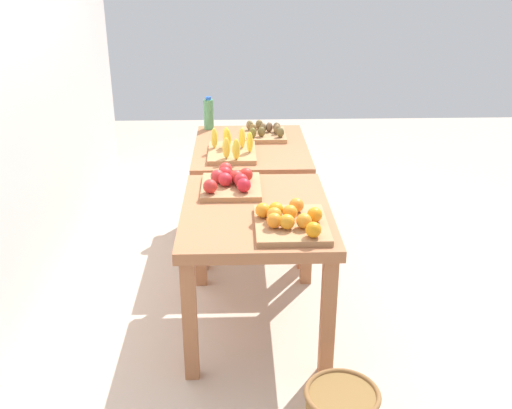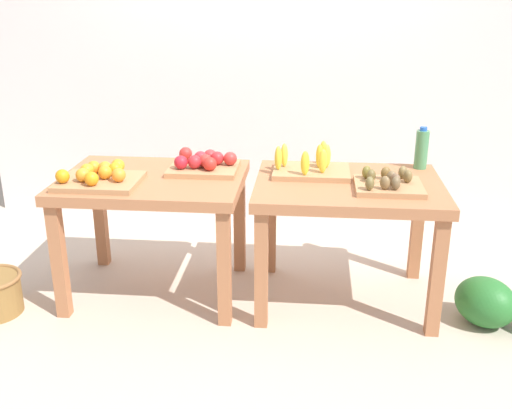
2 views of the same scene
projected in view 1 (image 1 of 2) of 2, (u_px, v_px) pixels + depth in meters
name	position (u px, v px, depth m)	size (l,w,h in m)	color
ground_plane	(253.00, 275.00, 3.97)	(8.00, 8.00, 0.00)	#C1AE9A
back_wall	(15.00, 48.00, 3.34)	(4.40, 0.12, 3.00)	silver
display_table_left	(256.00, 226.00, 3.21)	(1.04, 0.80, 0.73)	#A66742
display_table_right	(251.00, 159.00, 4.24)	(1.04, 0.80, 0.73)	#A66742
orange_bin	(290.00, 220.00, 2.92)	(0.44, 0.36, 0.11)	#B07E52
apple_bin	(231.00, 182.00, 3.40)	(0.40, 0.34, 0.11)	#B07E52
banana_crate	(232.00, 149.00, 3.98)	(0.44, 0.32, 0.17)	#B07E52
kiwi_bin	(264.00, 133.00, 4.37)	(0.36, 0.32, 0.10)	#B07E52
water_bottle	(209.00, 114.00, 4.54)	(0.08, 0.08, 0.25)	#4C8C59
watermelon_pile	(275.00, 178.00, 5.28)	(0.74, 0.48, 0.28)	#25612B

